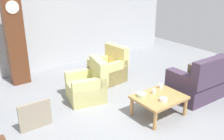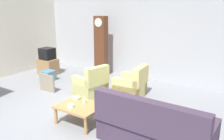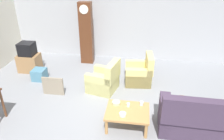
{
  "view_description": "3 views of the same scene",
  "coord_description": "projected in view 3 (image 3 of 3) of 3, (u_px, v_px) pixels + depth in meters",
  "views": [
    {
      "loc": [
        -2.89,
        -3.32,
        2.68
      ],
      "look_at": [
        -0.06,
        0.55,
        0.82
      ],
      "focal_mm": 40.02,
      "sensor_mm": 36.0,
      "label": 1
    },
    {
      "loc": [
        3.7,
        -4.04,
        2.59
      ],
      "look_at": [
        0.48,
        0.95,
        0.94
      ],
      "focal_mm": 38.36,
      "sensor_mm": 36.0,
      "label": 2
    },
    {
      "loc": [
        0.66,
        -4.21,
        3.41
      ],
      "look_at": [
        -0.02,
        0.49,
        0.99
      ],
      "focal_mm": 34.84,
      "sensor_mm": 36.0,
      "label": 3
    }
  ],
  "objects": [
    {
      "name": "storage_box_blue",
      "position": [
        39.0,
        74.0,
        6.84
      ],
      "size": [
        0.4,
        0.4,
        0.35
      ],
      "primitive_type": "cube",
      "color": "teal",
      "rests_on": "ground_plane"
    },
    {
      "name": "coffee_table_wood",
      "position": [
        127.0,
        113.0,
        4.84
      ],
      "size": [
        0.96,
        0.76,
        0.42
      ],
      "color": "#B27F47",
      "rests_on": "ground_plane"
    },
    {
      "name": "tv_stand_cabinet",
      "position": [
        30.0,
        63.0,
        7.34
      ],
      "size": [
        0.68,
        0.52,
        0.59
      ],
      "primitive_type": "cube",
      "color": "#997047",
      "rests_on": "ground_plane"
    },
    {
      "name": "bowl_white_stacked",
      "position": [
        123.0,
        114.0,
        4.64
      ],
      "size": [
        0.15,
        0.15,
        0.07
      ],
      "primitive_type": "cylinder",
      "color": "white",
      "rests_on": "coffee_table_wood"
    },
    {
      "name": "grandfather_clock",
      "position": [
        86.0,
        34.0,
        7.61
      ],
      "size": [
        0.44,
        0.3,
        2.17
      ],
      "color": "#562D19",
      "rests_on": "ground_plane"
    },
    {
      "name": "couch_floral",
      "position": [
        209.0,
        121.0,
        4.62
      ],
      "size": [
        2.12,
        0.94,
        1.04
      ],
      "color": "#423347",
      "rests_on": "ground_plane"
    },
    {
      "name": "armchair_olive_far",
      "position": [
        140.0,
        74.0,
        6.62
      ],
      "size": [
        0.85,
        0.82,
        0.92
      ],
      "color": "#DDC877",
      "rests_on": "ground_plane"
    },
    {
      "name": "bowl_shallow_green",
      "position": [
        116.0,
        103.0,
        5.02
      ],
      "size": [
        0.19,
        0.19,
        0.06
      ],
      "primitive_type": "cylinder",
      "color": "#B2C69E",
      "rests_on": "coffee_table_wood"
    },
    {
      "name": "tv_crt",
      "position": [
        27.0,
        49.0,
        7.11
      ],
      "size": [
        0.48,
        0.44,
        0.42
      ],
      "primitive_type": "cube",
      "color": "black",
      "rests_on": "tv_stand_cabinet"
    },
    {
      "name": "cup_blue_rimmed",
      "position": [
        142.0,
        103.0,
        4.98
      ],
      "size": [
        0.08,
        0.08,
        0.09
      ],
      "primitive_type": "cylinder",
      "color": "silver",
      "rests_on": "coffee_table_wood"
    },
    {
      "name": "armchair_olive_near",
      "position": [
        104.0,
        81.0,
        6.23
      ],
      "size": [
        0.95,
        0.92,
        0.92
      ],
      "color": "#CCC67A",
      "rests_on": "ground_plane"
    },
    {
      "name": "framed_picture_leaning",
      "position": [
        53.0,
        86.0,
        6.04
      ],
      "size": [
        0.6,
        0.05,
        0.53
      ],
      "primitive_type": "cube",
      "color": "gray",
      "rests_on": "ground_plane"
    },
    {
      "name": "garage_door_wall",
      "position": [
        125.0,
        16.0,
        7.8
      ],
      "size": [
        8.4,
        0.16,
        3.2
      ],
      "primitive_type": "cube",
      "color": "#ADAFB5",
      "rests_on": "ground_plane"
    },
    {
      "name": "cup_white_porcelain",
      "position": [
        128.0,
        105.0,
        4.93
      ],
      "size": [
        0.07,
        0.07,
        0.08
      ],
      "primitive_type": "cylinder",
      "color": "white",
      "rests_on": "coffee_table_wood"
    },
    {
      "name": "ground_plane",
      "position": [
        110.0,
        115.0,
        5.35
      ],
      "size": [
        10.4,
        10.4,
        0.0
      ],
      "primitive_type": "plane",
      "color": "gray"
    }
  ]
}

